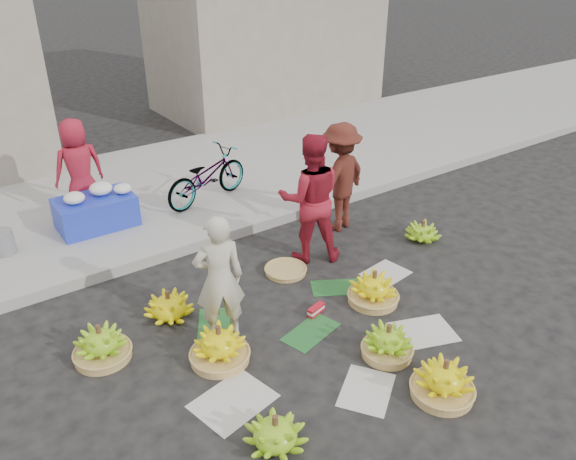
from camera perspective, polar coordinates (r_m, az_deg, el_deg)
ground at (r=6.34m, az=1.95°, el=-9.10°), size 80.00×80.00×0.00m
curb at (r=7.89m, az=-7.67°, el=-0.73°), size 40.00×0.25×0.15m
sidewalk at (r=9.64m, az=-13.61°, el=4.07°), size 40.00×4.00×0.12m
newspaper_scatter at (r=5.86m, az=6.77°, el=-12.85°), size 3.20×1.80×0.00m
banana_leaves at (r=6.42m, az=0.15°, el=-8.51°), size 2.00×1.00×0.00m
banana_bunch_0 at (r=5.74m, az=-7.00°, el=-11.62°), size 0.59×0.59×0.42m
banana_bunch_1 at (r=4.95m, az=-1.30°, el=-19.92°), size 0.56×0.56×0.33m
banana_bunch_2 at (r=5.53m, az=15.53°, el=-14.52°), size 0.58×0.58×0.41m
banana_bunch_3 at (r=5.86m, az=10.09°, el=-11.23°), size 0.51×0.51×0.38m
banana_bunch_4 at (r=6.61m, az=8.70°, el=-5.93°), size 0.59×0.59×0.41m
banana_bunch_5 at (r=8.07m, az=13.50°, el=-0.19°), size 0.60×0.60×0.30m
banana_bunch_6 at (r=6.03m, az=-18.45°, el=-10.99°), size 0.56×0.56×0.40m
banana_bunch_7 at (r=6.43m, az=-12.03°, el=-7.56°), size 0.67×0.67×0.34m
basket_spare at (r=7.14m, az=-0.24°, el=-4.14°), size 0.66×0.66×0.06m
incense_stack at (r=6.41m, az=2.87°, el=-8.09°), size 0.25×0.13×0.10m
vendor_cream at (r=5.76m, az=-7.01°, el=-4.95°), size 0.60×0.48×1.42m
vendor_red at (r=7.12m, az=2.27°, el=3.24°), size 1.04×0.97×1.70m
man_striped at (r=7.96m, az=5.29°, el=5.34°), size 1.13×0.81×1.57m
flower_table at (r=8.36m, az=-18.91°, el=1.95°), size 1.06×0.67×0.61m
grey_bucket at (r=8.15m, az=-26.97°, el=-1.12°), size 0.28×0.28×0.32m
flower_vendor at (r=8.66m, az=-20.48°, el=5.94°), size 0.71×0.46×1.44m
bicycle at (r=8.75m, az=-8.27°, el=5.45°), size 0.91×1.63×0.81m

